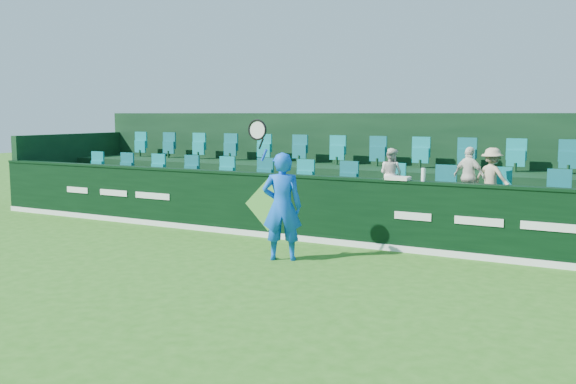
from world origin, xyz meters
The scene contains 13 objects.
ground centered at (0.00, 0.00, 0.00)m, with size 60.00×60.00×0.00m, color #286718.
sponsor_hoarding centered at (0.00, 4.00, 0.67)m, with size 16.00×0.25×1.35m.
stand_tier_front centered at (0.00, 5.10, 0.40)m, with size 16.00×2.00×0.80m, color black.
stand_tier_back centered at (0.00, 7.00, 0.65)m, with size 16.00×1.80×1.30m, color black.
stand_rear centered at (0.00, 7.44, 1.22)m, with size 16.00×4.10×2.60m.
seat_row_front centered at (0.00, 5.50, 1.10)m, with size 13.50×0.50×0.60m, color #10878A.
seat_row_back centered at (0.00, 7.30, 1.60)m, with size 13.50×0.50×0.60m, color #10878A.
tennis_player centered at (1.22, 2.28, 0.97)m, with size 1.11×0.71×2.55m.
spectator_left centered at (2.23, 5.12, 1.34)m, with size 0.53×0.41×1.08m, color silver.
spectator_middle centered at (3.83, 5.12, 1.37)m, with size 0.67×0.28×1.15m, color white.
spectator_right centered at (4.26, 5.12, 1.37)m, with size 0.74×0.42×1.14m, color tan.
towel centered at (2.76, 4.00, 1.38)m, with size 0.43×0.28×0.06m, color silver.
drinks_bottle centered at (3.25, 4.00, 1.47)m, with size 0.08×0.08×0.24m, color white.
Camera 1 is at (6.66, -7.52, 2.59)m, focal length 40.00 mm.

